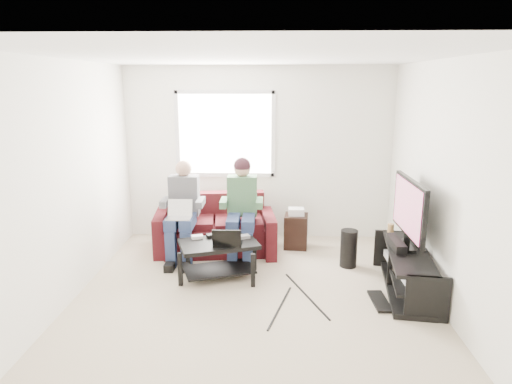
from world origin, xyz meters
TOP-DOWN VIEW (x-y plane):
  - floor at (0.00, 0.00)m, footprint 4.50×4.50m
  - ceiling at (0.00, 0.00)m, footprint 4.50×4.50m
  - wall_back at (0.00, 2.25)m, footprint 4.50×0.00m
  - wall_front at (0.00, -2.25)m, footprint 4.50×0.00m
  - wall_left at (-2.00, 0.00)m, footprint 0.00×4.50m
  - wall_right at (2.00, 0.00)m, footprint 0.00×4.50m
  - window at (-0.50, 2.23)m, footprint 1.48×0.04m
  - sofa at (-0.60, 1.61)m, footprint 1.77×0.94m
  - person_left at (-1.00, 1.33)m, footprint 0.40×0.71m
  - person_right at (-0.20, 1.35)m, footprint 0.40×0.71m
  - laptop_silver at (-1.00, 1.08)m, footprint 0.36×0.29m
  - coffee_table at (-0.44, 0.66)m, footprint 1.06×0.84m
  - laptop_black at (-0.32, 0.58)m, footprint 0.40×0.33m
  - controller_a at (-0.72, 0.78)m, footprint 0.16×0.13m
  - controller_b at (-0.54, 0.84)m, footprint 0.16×0.14m
  - controller_c at (-0.14, 0.81)m, footprint 0.16×0.14m
  - tv_stand at (1.77, 0.38)m, footprint 0.64×1.52m
  - tv at (1.77, 0.48)m, footprint 0.12×1.10m
  - soundbar at (1.65, 0.48)m, footprint 0.12×0.50m
  - drink_cup at (1.72, 1.01)m, footprint 0.08×0.08m
  - console_white at (1.77, -0.02)m, footprint 0.30×0.22m
  - console_grey at (1.77, 0.68)m, footprint 0.34×0.26m
  - console_black at (1.77, 0.33)m, footprint 0.38×0.30m
  - subwoofer at (1.21, 1.06)m, footprint 0.22×0.22m
  - keyboard_floor at (1.40, 0.06)m, footprint 0.18×0.50m
  - end_table at (0.56, 1.76)m, footprint 0.33×0.33m

SIDE VIEW (x-z plane):
  - floor at x=0.00m, z-range 0.00..0.00m
  - keyboard_floor at x=1.40m, z-range 0.00..0.03m
  - tv_stand at x=1.77m, z-range -0.03..0.46m
  - subwoofer at x=1.21m, z-range 0.00..0.50m
  - end_table at x=0.56m, z-range -0.03..0.56m
  - console_white at x=1.77m, z-range 0.26..0.32m
  - console_black at x=1.77m, z-range 0.26..0.33m
  - console_grey at x=1.77m, z-range 0.26..0.34m
  - sofa at x=-0.60m, z-range -0.10..0.70m
  - coffee_table at x=-0.44m, z-range 0.11..0.57m
  - controller_a at x=-0.72m, z-range 0.46..0.50m
  - controller_b at x=-0.54m, z-range 0.46..0.50m
  - controller_c at x=-0.14m, z-range 0.46..0.50m
  - soundbar at x=1.65m, z-range 0.49..0.59m
  - drink_cup at x=1.72m, z-range 0.49..0.61m
  - laptop_black at x=-0.32m, z-range 0.46..0.70m
  - laptop_silver at x=-1.00m, z-range 0.57..0.81m
  - person_left at x=-1.00m, z-range 0.06..1.38m
  - person_right at x=-0.20m, z-range 0.10..1.46m
  - tv at x=1.77m, z-range 0.54..1.35m
  - wall_back at x=0.00m, z-range -0.95..3.55m
  - wall_front at x=0.00m, z-range -0.95..3.55m
  - wall_left at x=-2.00m, z-range -0.95..3.55m
  - wall_right at x=2.00m, z-range -0.95..3.55m
  - window at x=-0.50m, z-range 0.96..2.24m
  - ceiling at x=0.00m, z-range 2.60..2.60m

